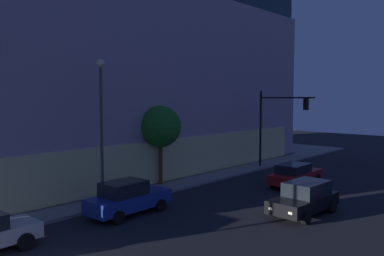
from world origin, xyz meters
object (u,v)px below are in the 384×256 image
modern_building (77,66)px  sidewalk_tree (160,127)px  car_red (295,174)px  car_blue (128,198)px  traffic_light_far_corner (276,117)px  street_lamp_sidewalk (101,114)px  car_black (305,198)px

modern_building → sidewalk_tree: modern_building is taller
sidewalk_tree → car_red: bearing=-47.7°
car_blue → traffic_light_far_corner: bearing=2.9°
street_lamp_sidewalk → car_red: 13.64m
traffic_light_far_corner → car_black: traffic_light_far_corner is taller
traffic_light_far_corner → street_lamp_sidewalk: size_ratio=0.81×
modern_building → car_blue: 17.18m
traffic_light_far_corner → street_lamp_sidewalk: bearing=174.7°
car_black → car_red: car_black is taller
street_lamp_sidewalk → car_blue: (-0.11, -2.31, -4.24)m
modern_building → traffic_light_far_corner: 17.22m
modern_building → traffic_light_far_corner: modern_building is taller
street_lamp_sidewalk → sidewalk_tree: bearing=12.2°
car_blue → car_red: size_ratio=0.96×
car_red → street_lamp_sidewalk: bearing=154.6°
car_red → car_blue: bearing=164.7°
modern_building → sidewalk_tree: bearing=-92.3°
modern_building → car_black: (-0.00, -20.79, -7.75)m
modern_building → traffic_light_far_corner: (10.15, -13.27, -4.20)m
car_blue → car_red: car_blue is taller
street_lamp_sidewalk → car_blue: bearing=-92.8°
sidewalk_tree → car_red: sidewalk_tree is taller
car_black → street_lamp_sidewalk: bearing=123.5°
traffic_light_far_corner → car_black: 13.12m
street_lamp_sidewalk → sidewalk_tree: (5.56, 1.20, -1.09)m
traffic_light_far_corner → car_black: (-10.15, -7.52, -3.54)m
street_lamp_sidewalk → car_blue: street_lamp_sidewalk is taller
modern_building → street_lamp_sidewalk: bearing=-116.9°
car_blue → car_red: (11.81, -3.22, -0.08)m
traffic_light_far_corner → sidewalk_tree: 10.91m
sidewalk_tree → car_black: bearing=-87.7°
sidewalk_tree → street_lamp_sidewalk: bearing=-167.8°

